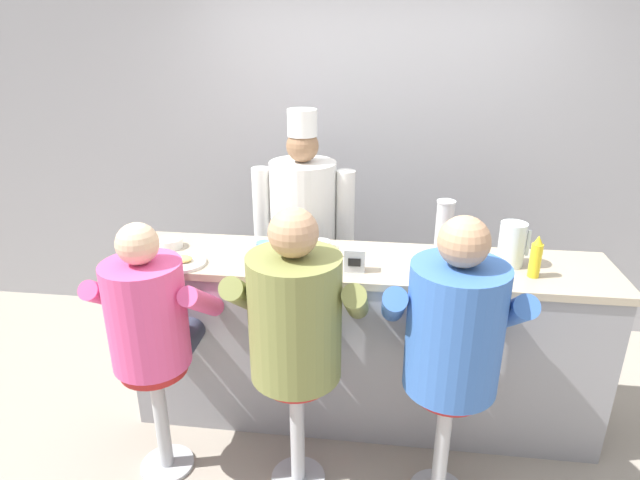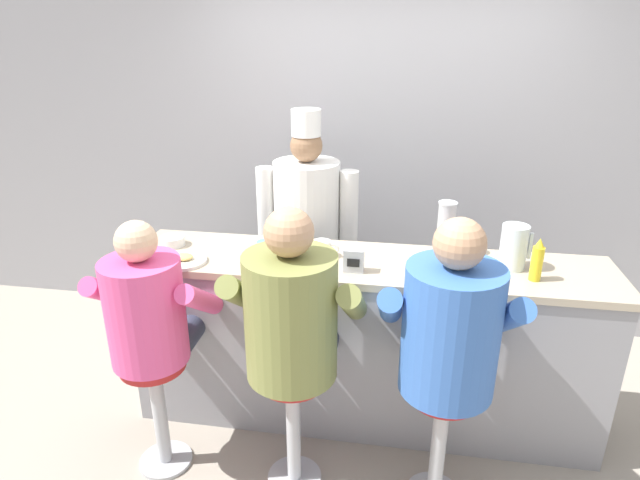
# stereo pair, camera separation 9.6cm
# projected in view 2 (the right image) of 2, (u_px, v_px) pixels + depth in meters

# --- Properties ---
(ground_plane) EXTENTS (20.00, 20.00, 0.00)m
(ground_plane) POSITION_uv_depth(u_px,v_px,m) (356.00, 445.00, 3.03)
(ground_plane) COLOR #9E9384
(wall_back) EXTENTS (10.00, 0.06, 2.70)m
(wall_back) POSITION_uv_depth(u_px,v_px,m) (382.00, 152.00, 3.91)
(wall_back) COLOR #99999E
(wall_back) RESTS_ON ground_plane
(diner_counter) EXTENTS (2.65, 0.57, 1.01)m
(diner_counter) POSITION_uv_depth(u_px,v_px,m) (363.00, 341.00, 3.10)
(diner_counter) COLOR gray
(diner_counter) RESTS_ON ground_plane
(ketchup_bottle_red) EXTENTS (0.07, 0.07, 0.24)m
(ketchup_bottle_red) POSITION_uv_depth(u_px,v_px,m) (459.00, 251.00, 2.76)
(ketchup_bottle_red) COLOR red
(ketchup_bottle_red) RESTS_ON diner_counter
(mustard_bottle_yellow) EXTENTS (0.06, 0.06, 0.22)m
(mustard_bottle_yellow) POSITION_uv_depth(u_px,v_px,m) (537.00, 261.00, 2.66)
(mustard_bottle_yellow) COLOR yellow
(mustard_bottle_yellow) RESTS_ON diner_counter
(hot_sauce_bottle_orange) EXTENTS (0.03, 0.03, 0.14)m
(hot_sauce_bottle_orange) POSITION_uv_depth(u_px,v_px,m) (428.00, 269.00, 2.65)
(hot_sauce_bottle_orange) COLOR orange
(hot_sauce_bottle_orange) RESTS_ON diner_counter
(water_pitcher_clear) EXTENTS (0.16, 0.14, 0.24)m
(water_pitcher_clear) POSITION_uv_depth(u_px,v_px,m) (514.00, 247.00, 2.79)
(water_pitcher_clear) COLOR silver
(water_pitcher_clear) RESTS_ON diner_counter
(breakfast_plate) EXTENTS (0.25, 0.25, 0.05)m
(breakfast_plate) POSITION_uv_depth(u_px,v_px,m) (183.00, 260.00, 2.89)
(breakfast_plate) COLOR white
(breakfast_plate) RESTS_ON diner_counter
(cereal_bowl) EXTENTS (0.14, 0.14, 0.05)m
(cereal_bowl) POSITION_uv_depth(u_px,v_px,m) (173.00, 241.00, 3.12)
(cereal_bowl) COLOR white
(cereal_bowl) RESTS_ON diner_counter
(coffee_mug_blue) EXTENTS (0.14, 0.09, 0.09)m
(coffee_mug_blue) POSITION_uv_depth(u_px,v_px,m) (266.00, 250.00, 2.94)
(coffee_mug_blue) COLOR #4C7AB2
(coffee_mug_blue) RESTS_ON diner_counter
(coffee_mug_white) EXTENTS (0.15, 0.10, 0.09)m
(coffee_mug_white) POSITION_uv_depth(u_px,v_px,m) (323.00, 249.00, 2.96)
(coffee_mug_white) COLOR white
(coffee_mug_white) RESTS_ON diner_counter
(cup_stack_steel) EXTENTS (0.10, 0.10, 0.30)m
(cup_stack_steel) POSITION_uv_depth(u_px,v_px,m) (446.00, 228.00, 2.96)
(cup_stack_steel) COLOR #B7BABF
(cup_stack_steel) RESTS_ON diner_counter
(napkin_dispenser_chrome) EXTENTS (0.11, 0.06, 0.12)m
(napkin_dispenser_chrome) POSITION_uv_depth(u_px,v_px,m) (354.00, 260.00, 2.77)
(napkin_dispenser_chrome) COLOR silver
(napkin_dispenser_chrome) RESTS_ON diner_counter
(diner_seated_pink) EXTENTS (0.57, 0.57, 1.39)m
(diner_seated_pink) POSITION_uv_depth(u_px,v_px,m) (150.00, 317.00, 2.61)
(diner_seated_pink) COLOR #B2B5BA
(diner_seated_pink) RESTS_ON ground_plane
(diner_seated_olive) EXTENTS (0.65, 0.64, 1.49)m
(diner_seated_olive) POSITION_uv_depth(u_px,v_px,m) (293.00, 321.00, 2.49)
(diner_seated_olive) COLOR #B2B5BA
(diner_seated_olive) RESTS_ON ground_plane
(diner_seated_blue) EXTENTS (0.65, 0.64, 1.49)m
(diner_seated_blue) POSITION_uv_depth(u_px,v_px,m) (449.00, 334.00, 2.38)
(diner_seated_blue) COLOR #B2B5BA
(diner_seated_blue) RESTS_ON ground_plane
(cook_in_whites_near) EXTENTS (0.68, 0.43, 1.73)m
(cook_in_whites_near) POSITION_uv_depth(u_px,v_px,m) (307.00, 228.00, 3.57)
(cook_in_whites_near) COLOR #232328
(cook_in_whites_near) RESTS_ON ground_plane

